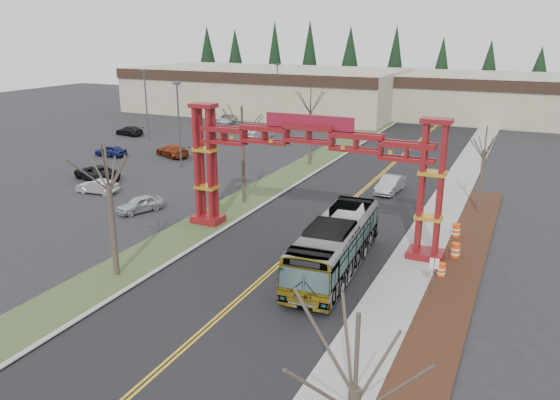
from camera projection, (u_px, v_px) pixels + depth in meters
The scene contains 35 objects.
ground at pixel (138, 388), 21.94m from camera, with size 200.00×200.00×0.00m, color black.
road at pixel (340, 210), 43.57m from camera, with size 12.00×110.00×0.02m, color black.
lane_line_left at pixel (339, 210), 43.62m from camera, with size 0.12×100.00×0.01m, color gold.
lane_line_right at pixel (342, 210), 43.52m from camera, with size 0.12×100.00×0.01m, color gold.
curb_right at pixel (418, 220), 41.08m from camera, with size 0.30×110.00×0.15m, color #A0A09B.
sidewalk_right at pixel (438, 223), 40.50m from camera, with size 2.60×110.00×0.14m, color gray.
landscape_strip at pixel (439, 326), 26.47m from camera, with size 2.60×50.00×0.12m, color black.
grass_median at pixel (252, 198), 46.78m from camera, with size 4.00×110.00×0.08m, color #394D26.
curb_left at pixel (271, 200), 46.03m from camera, with size 0.30×110.00×0.15m, color #A0A09B.
gateway_arch at pixel (309, 155), 35.73m from camera, with size 18.20×1.60×8.90m.
retail_building_west at pixel (265, 90), 95.17m from camera, with size 46.00×22.30×7.50m.
retail_building_east at pixel (514, 98), 86.07m from camera, with size 38.00×20.30×7.00m.
conifer_treeline at pixel (462, 72), 99.54m from camera, with size 116.10×5.60×13.00m.
transit_bus at pixel (335, 245), 32.21m from camera, with size 2.74×11.72×3.27m, color #A5A7AC.
silver_sedan at pixel (390, 184), 48.19m from camera, with size 1.56×4.47×1.47m, color #A5A8AD.
parked_car_near_a at pixel (140, 204), 43.11m from camera, with size 1.50×3.73×1.27m, color #B8BDC1.
parked_car_near_b at pixel (97, 186), 48.03m from camera, with size 1.30×3.72×1.23m, color silver.
parked_car_near_c at pixel (96, 172), 52.37m from camera, with size 2.42×5.25×1.46m, color black.
parked_car_mid_a at pixel (172, 150), 61.93m from camera, with size 2.00×4.93×1.43m, color maroon.
parked_car_mid_b at pixel (111, 151), 62.03m from camera, with size 1.55×3.85×1.31m, color navy.
parked_car_far_a at pixel (259, 133), 72.36m from camera, with size 1.57×4.51×1.49m, color #BABEC2.
parked_car_far_b at pixel (227, 119), 83.98m from camera, with size 2.29×4.96×1.38m, color silver.
parked_car_far_c at pixel (129, 131), 74.53m from camera, with size 1.79×4.41×1.28m, color black.
bare_tree_median_near at pixel (108, 185), 30.43m from camera, with size 3.44×3.44×7.85m.
bare_tree_median_mid at pixel (243, 131), 43.80m from camera, with size 3.09×3.09×8.11m.
bare_tree_median_far at pixel (311, 111), 56.58m from camera, with size 3.50×3.50×8.12m.
bare_tree_right_near at pixel (355, 390), 13.08m from camera, with size 3.09×3.09×7.60m.
bare_tree_right_far at pixel (485, 151), 41.82m from camera, with size 2.88×2.88×6.86m.
light_pole_near at pixel (179, 119), 55.80m from camera, with size 0.76×0.38×8.78m.
light_pole_mid at pixel (146, 100), 69.63m from camera, with size 0.79×0.39×9.09m.
light_pole_far at pixel (277, 89), 82.90m from camera, with size 0.78×0.39×8.96m.
street_sign at pixel (434, 269), 29.22m from camera, with size 0.49×0.11×2.16m.
barrel_south at pixel (441, 270), 31.63m from camera, with size 0.49×0.49×0.90m.
barrel_mid at pixel (455, 251), 34.25m from camera, with size 0.56×0.56×1.03m.
barrel_north at pixel (456, 231), 37.65m from camera, with size 0.56×0.56×1.03m.
Camera 1 is at (13.06, -14.53, 13.79)m, focal length 35.00 mm.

